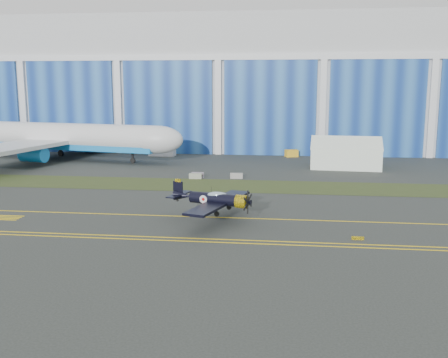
# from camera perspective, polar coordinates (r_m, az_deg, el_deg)

# --- Properties ---
(ground) EXTENTS (260.00, 260.00, 0.00)m
(ground) POSITION_cam_1_polar(r_m,az_deg,el_deg) (66.03, -6.34, -2.91)
(ground) COLOR #353935
(ground) RESTS_ON ground
(grass_median) EXTENTS (260.00, 10.00, 0.02)m
(grass_median) POSITION_cam_1_polar(r_m,az_deg,el_deg) (79.41, -4.02, -0.61)
(grass_median) COLOR #475128
(grass_median) RESTS_ON ground
(hangar) EXTENTS (220.00, 45.70, 30.00)m
(hangar) POSITION_cam_1_polar(r_m,az_deg,el_deg) (135.14, 0.66, 10.27)
(hangar) COLOR silver
(hangar) RESTS_ON ground
(taxiway_centreline) EXTENTS (200.00, 0.20, 0.02)m
(taxiway_centreline) POSITION_cam_1_polar(r_m,az_deg,el_deg) (61.31, -7.42, -3.95)
(taxiway_centreline) COLOR yellow
(taxiway_centreline) RESTS_ON ground
(edge_line_near) EXTENTS (80.00, 0.20, 0.02)m
(edge_line_near) POSITION_cam_1_polar(r_m,az_deg,el_deg) (52.50, -10.00, -6.46)
(edge_line_near) COLOR yellow
(edge_line_near) RESTS_ON ground
(edge_line_far) EXTENTS (80.00, 0.20, 0.02)m
(edge_line_far) POSITION_cam_1_polar(r_m,az_deg,el_deg) (53.42, -9.69, -6.16)
(edge_line_far) COLOR yellow
(edge_line_far) RESTS_ON ground
(guard_board_right) EXTENTS (1.20, 0.15, 0.35)m
(guard_board_right) POSITION_cam_1_polar(r_m,az_deg,el_deg) (53.09, 14.35, -6.25)
(guard_board_right) COLOR yellow
(guard_board_right) RESTS_ON ground
(warbird) EXTENTS (13.67, 15.14, 3.77)m
(warbird) POSITION_cam_1_polar(r_m,az_deg,el_deg) (57.45, -1.10, -2.18)
(warbird) COLOR black
(warbird) RESTS_ON ground
(jetliner) EXTENTS (69.05, 61.97, 20.92)m
(jetliner) POSITION_cam_1_polar(r_m,az_deg,el_deg) (110.38, -17.72, 7.45)
(jetliner) COLOR silver
(jetliner) RESTS_ON ground
(tent) EXTENTS (13.12, 10.05, 5.79)m
(tent) POSITION_cam_1_polar(r_m,az_deg,el_deg) (98.02, 13.11, 2.92)
(tent) COLOR white
(tent) RESTS_ON ground
(shipping_container) EXTENTS (5.58, 2.43, 2.38)m
(shipping_container) POSITION_cam_1_polar(r_m,az_deg,el_deg) (111.93, -6.75, 3.13)
(shipping_container) COLOR silver
(shipping_container) RESTS_ON ground
(tug) EXTENTS (2.95, 2.39, 1.49)m
(tug) POSITION_cam_1_polar(r_m,az_deg,el_deg) (110.64, 7.35, 2.80)
(tug) COLOR yellow
(tug) RESTS_ON ground
(barrier_a) EXTENTS (2.02, 0.66, 0.90)m
(barrier_a) POSITION_cam_1_polar(r_m,az_deg,el_deg) (84.13, -3.14, 0.31)
(barrier_a) COLOR gray
(barrier_a) RESTS_ON ground
(barrier_b) EXTENTS (2.01, 0.62, 0.90)m
(barrier_b) POSITION_cam_1_polar(r_m,az_deg,el_deg) (85.06, -2.89, 0.43)
(barrier_b) COLOR gray
(barrier_b) RESTS_ON ground
(barrier_c) EXTENTS (2.04, 0.74, 0.90)m
(barrier_c) POSITION_cam_1_polar(r_m,az_deg,el_deg) (84.35, 1.37, 0.35)
(barrier_c) COLOR gray
(barrier_c) RESTS_ON ground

